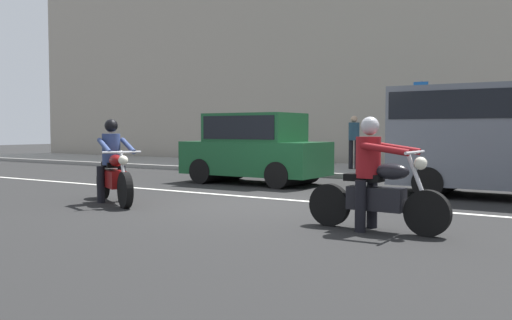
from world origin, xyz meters
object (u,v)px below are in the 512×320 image
(motorcycle_with_rider_denim_blue, at_px, (113,169))
(motorcycle_with_rider_crimson, at_px, (375,184))
(parked_hatchback_forest_green, at_px, (255,147))
(pedestrian_bystander, at_px, (354,138))
(street_sign_post, at_px, (420,117))

(motorcycle_with_rider_denim_blue, height_order, motorcycle_with_rider_crimson, motorcycle_with_rider_denim_blue)
(parked_hatchback_forest_green, distance_m, pedestrian_bystander, 4.55)
(motorcycle_with_rider_denim_blue, height_order, street_sign_post, street_sign_post)
(motorcycle_with_rider_crimson, distance_m, pedestrian_bystander, 10.03)
(motorcycle_with_rider_denim_blue, xyz_separation_m, pedestrian_bystander, (1.09, 9.06, 0.48))
(parked_hatchback_forest_green, height_order, pedestrian_bystander, pedestrian_bystander)
(motorcycle_with_rider_denim_blue, distance_m, parked_hatchback_forest_green, 4.61)
(motorcycle_with_rider_crimson, distance_m, street_sign_post, 9.99)
(motorcycle_with_rider_denim_blue, relative_size, street_sign_post, 0.74)
(street_sign_post, bearing_deg, motorcycle_with_rider_denim_blue, -107.47)
(motorcycle_with_rider_crimson, relative_size, street_sign_post, 0.74)
(motorcycle_with_rider_crimson, height_order, pedestrian_bystander, pedestrian_bystander)
(motorcycle_with_rider_crimson, height_order, parked_hatchback_forest_green, parked_hatchback_forest_green)
(motorcycle_with_rider_denim_blue, xyz_separation_m, street_sign_post, (3.02, 9.60, 1.14))
(motorcycle_with_rider_denim_blue, bearing_deg, parked_hatchback_forest_green, 87.12)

